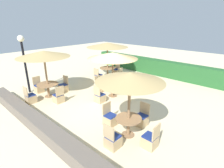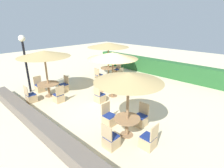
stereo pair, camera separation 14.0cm
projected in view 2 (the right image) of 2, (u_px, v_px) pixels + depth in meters
The scene contains 26 objects.
ground_plane at pixel (104, 103), 9.11m from camera, with size 40.00×40.00×0.00m, color beige.
hedge_row at pixel (165, 69), 13.34m from camera, with size 13.00×0.70×1.18m, color #28602D.
stone_border at pixel (40, 126), 6.71m from camera, with size 10.00×0.56×0.49m, color #6B6056.
lamp_post at pixel (24, 53), 9.78m from camera, with size 0.36×0.36×3.32m.
parasol_front_left at pixel (44, 54), 9.14m from camera, with size 2.74×2.74×2.59m.
round_table_front_left at pixel (48, 86), 9.76m from camera, with size 1.16×1.16×0.76m.
patio_chair_front_left_south at pixel (31, 97), 9.15m from camera, with size 0.46×0.46×0.93m.
patio_chair_front_left_north at pixel (64, 87), 10.60m from camera, with size 0.46×0.46×0.93m.
patio_chair_front_left_west at pixel (40, 87), 10.52m from camera, with size 0.46×0.46×0.93m.
patio_chair_front_left_east at pixel (59, 97), 9.16m from camera, with size 0.46×0.46×0.93m.
parasol_center at pixel (113, 56), 9.18m from camera, with size 2.67×2.67×2.49m.
round_table_center at pixel (113, 87), 9.78m from camera, with size 1.02×1.02×0.73m.
patio_chair_center_west at pixel (101, 87), 10.56m from camera, with size 0.46×0.46×0.93m.
patio_chair_center_north at pixel (123, 87), 10.57m from camera, with size 0.46×0.46×0.93m.
patio_chair_center_south at pixel (100, 97), 9.16m from camera, with size 0.46×0.46×0.93m.
parasol_back_left at pixel (108, 45), 12.43m from camera, with size 2.98×2.98×2.59m.
round_table_back_left at pixel (108, 69), 13.05m from camera, with size 1.16×1.16×0.75m.
patio_chair_back_left_south at pixel (99, 77), 12.45m from camera, with size 0.46×0.46×0.93m.
patio_chair_back_left_north at pixel (117, 71), 13.87m from camera, with size 0.46×0.46×0.93m.
patio_chair_back_left_east at pixel (119, 77), 12.52m from camera, with size 0.46×0.46×0.93m.
parasol_front_right at pixel (129, 77), 5.79m from camera, with size 2.36×2.36×2.45m.
round_table_front_right at pixel (127, 122), 6.38m from camera, with size 0.96×0.96×0.73m.
patio_chair_front_right_east at pixel (148, 141), 5.84m from camera, with size 0.46×0.46×0.93m.
patio_chair_front_right_south at pixel (111, 141), 5.86m from camera, with size 0.46×0.46×0.93m.
patio_chair_front_right_north at pixel (141, 119), 7.12m from camera, with size 0.46×0.46×0.93m.
patio_chair_front_right_west at pixel (109, 119), 7.15m from camera, with size 0.46×0.46×0.93m.
Camera 2 is at (5.95, -5.69, 4.06)m, focal length 28.00 mm.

